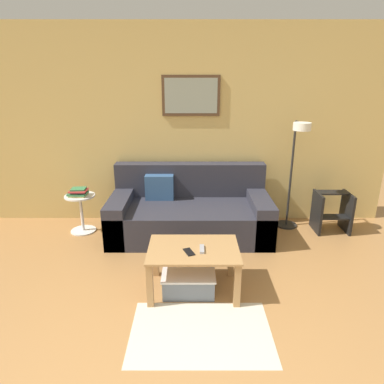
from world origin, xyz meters
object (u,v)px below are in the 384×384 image
couch (190,212)px  cell_phone (190,252)px  floor_lamp (297,160)px  book_stack (79,192)px  remote_control (203,249)px  coffee_table (194,257)px  side_table (82,210)px  step_stool (333,211)px  storage_bin (189,278)px

couch → cell_phone: 1.33m
floor_lamp → cell_phone: (-1.30, -1.39, -0.50)m
book_stack → remote_control: 2.00m
couch → remote_control: (0.12, -1.28, 0.17)m
coffee_table → side_table: (-1.43, 1.29, -0.05)m
remote_control → step_stool: bearing=39.0°
floor_lamp → remote_control: floor_lamp is taller
couch → floor_lamp: floor_lamp is taller
book_stack → step_stool: bearing=0.6°
cell_phone → coffee_table: bearing=39.2°
couch → storage_bin: size_ratio=4.02×
coffee_table → step_stool: bearing=36.2°
remote_control → cell_phone: (-0.12, -0.04, -0.01)m
coffee_table → cell_phone: (-0.04, -0.07, 0.09)m
book_stack → remote_control: bearing=-40.8°
remote_control → step_stool: step_stool is taller
side_table → remote_control: 2.00m
coffee_table → book_stack: (-1.43, 1.27, 0.19)m
side_table → storage_bin: bearing=-42.5°
storage_bin → side_table: bearing=137.5°
storage_bin → floor_lamp: 2.02m
couch → storage_bin: couch is taller
couch → coffee_table: bearing=-88.0°
floor_lamp → book_stack: floor_lamp is taller
storage_bin → remote_control: 0.36m
remote_control → storage_bin: bearing=156.4°
couch → cell_phone: bearing=-89.9°
coffee_table → book_stack: book_stack is taller
couch → floor_lamp: size_ratio=1.40×
step_stool → book_stack: bearing=-179.4°
storage_bin → step_stool: (1.83, 1.28, 0.17)m
side_table → cell_phone: 1.95m
storage_bin → floor_lamp: size_ratio=0.35×
couch → side_table: couch is taller
coffee_table → remote_control: 0.13m
remote_control → book_stack: bearing=140.1°
couch → step_stool: (1.83, 0.06, -0.00)m
floor_lamp → step_stool: size_ratio=2.74×
book_stack → remote_control: book_stack is taller
side_table → cell_phone: bearing=-44.5°
coffee_table → cell_phone: cell_phone is taller
floor_lamp → cell_phone: bearing=-133.1°
side_table → remote_control: size_ratio=3.28×
couch → side_table: (-1.38, 0.04, 0.02)m
floor_lamp → remote_control: bearing=-131.3°
coffee_table → book_stack: bearing=138.4°
couch → floor_lamp: bearing=2.9°
coffee_table → storage_bin: (-0.04, 0.02, -0.24)m
couch → remote_control: size_ratio=13.07×
couch → floor_lamp: (1.30, 0.07, 0.66)m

